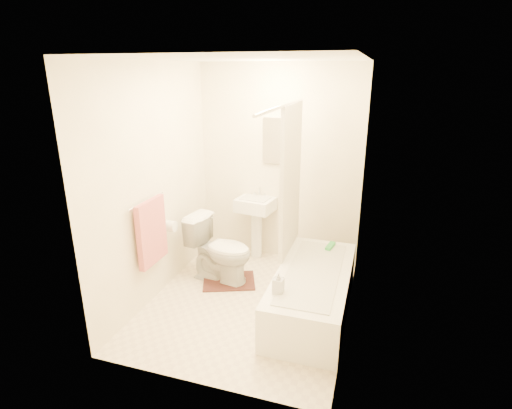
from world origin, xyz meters
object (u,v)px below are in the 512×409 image
(toilet, at_px, (220,250))
(sink, at_px, (256,225))
(bath_mat, at_px, (229,281))
(bathtub, at_px, (312,292))
(soap_bottle, at_px, (278,282))

(toilet, xyz_separation_m, sink, (0.21, 0.69, 0.06))
(toilet, relative_size, bath_mat, 1.31)
(bathtub, bearing_deg, bath_mat, 163.21)
(toilet, xyz_separation_m, soap_bottle, (0.88, -0.81, 0.17))
(toilet, xyz_separation_m, bathtub, (1.12, -0.34, -0.15))
(sink, relative_size, soap_bottle, 4.34)
(toilet, bearing_deg, soap_bottle, -122.95)
(toilet, height_order, sink, sink)
(sink, xyz_separation_m, bathtub, (0.91, -1.03, -0.21))
(toilet, height_order, soap_bottle, toilet)
(sink, relative_size, bathtub, 0.55)
(toilet, xyz_separation_m, bath_mat, (0.11, -0.03, -0.36))
(bathtub, bearing_deg, soap_bottle, -116.43)
(bath_mat, bearing_deg, bathtub, -16.79)
(sink, height_order, bath_mat, sink)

